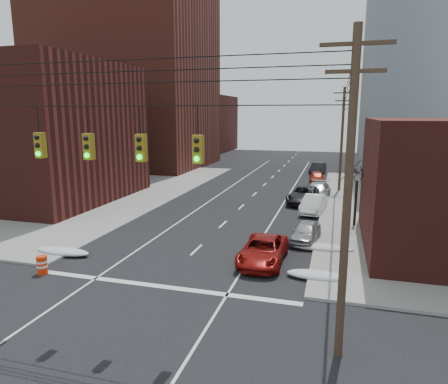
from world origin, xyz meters
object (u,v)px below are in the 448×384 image
Objects in this scene: lot_car_b at (109,183)px; lot_car_c at (83,185)px; parked_car_e at (317,178)px; parked_car_c at (304,195)px; lot_car_a at (96,190)px; parked_car_b at (313,204)px; lot_car_d at (104,181)px; red_pickup at (263,250)px; parked_car_f at (318,168)px; construction_barrel at (42,265)px; parked_car_d at (317,191)px; parked_car_a at (306,232)px.

lot_car_c is (-2.11, -1.63, -0.00)m from lot_car_b.
lot_car_c reaches higher than parked_car_e.
parked_car_c is 1.36× the size of lot_car_a.
lot_car_c is (-23.02, -1.37, 0.06)m from parked_car_c.
lot_car_d is at bearing 175.20° from parked_car_b.
parked_car_b is 0.81× the size of parked_car_c.
parked_car_c reaches higher than red_pickup.
lot_car_b is at bearing -131.13° from parked_car_f.
construction_barrel is at bearing -158.77° from lot_car_a.
parked_car_d reaches higher than lot_car_d.
parked_car_f is at bearing 73.09° from construction_barrel.
parked_car_f reaches higher than parked_car_d.
parked_car_f is 31.04m from lot_car_c.
parked_car_a is 30.81m from parked_car_f.
lot_car_d is (-22.96, -9.60, 0.05)m from parked_car_e.
parked_car_f is (-0.29, 7.94, 0.05)m from parked_car_e.
parked_car_b is (2.04, 12.49, 0.05)m from red_pickup.
lot_car_b is at bearing -120.99° from lot_car_d.
lot_car_a is at bearing 115.23° from construction_barrel.
parked_car_f is at bearing -72.16° from lot_car_b.
lot_car_a is at bearing -172.55° from parked_car_b.
red_pickup is at bearing -118.18° from lot_car_d.
parked_car_b is 4.71× the size of construction_barrel.
parked_car_f reaches higher than lot_car_b.
parked_car_b is 0.95× the size of lot_car_c.
parked_car_d is (0.00, 14.02, 0.11)m from parked_car_a.
parked_car_e reaches higher than lot_car_d.
red_pickup is at bearing -97.97° from parked_car_e.
parked_car_c is at bearing -84.17° from lot_car_a.
lot_car_b is at bearing 177.79° from parked_car_b.
lot_car_d is at bearing 115.05° from construction_barrel.
parked_car_a is at bearing -93.49° from parked_car_e.
parked_car_e is 25.34m from lot_car_a.
parked_car_f reaches higher than lot_car_d.
lot_car_d is (-2.31, 5.10, -0.06)m from lot_car_a.
parked_car_d is 1.43× the size of lot_car_d.
parked_car_c is 5.84× the size of construction_barrel.
parked_car_f is at bearing 98.40° from parked_car_a.
parked_car_d reaches higher than parked_car_b.
lot_car_d is (-22.39, 1.62, -0.01)m from parked_car_c.
parked_car_b is 14.75m from parked_car_e.
parked_car_d is 22.05m from lot_car_b.
parked_car_c reaches higher than lot_car_b.
lot_car_b is (-21.95, 11.90, 0.19)m from parked_car_a.
parked_car_c is at bearing 114.03° from parked_car_b.
parked_car_f is at bearing 99.54° from parked_car_b.
parked_car_c is 1.20× the size of parked_car_f.
parked_car_a is 1.05× the size of lot_car_d.
lot_car_c reaches higher than parked_car_d.
parked_car_a is 15.88m from construction_barrel.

